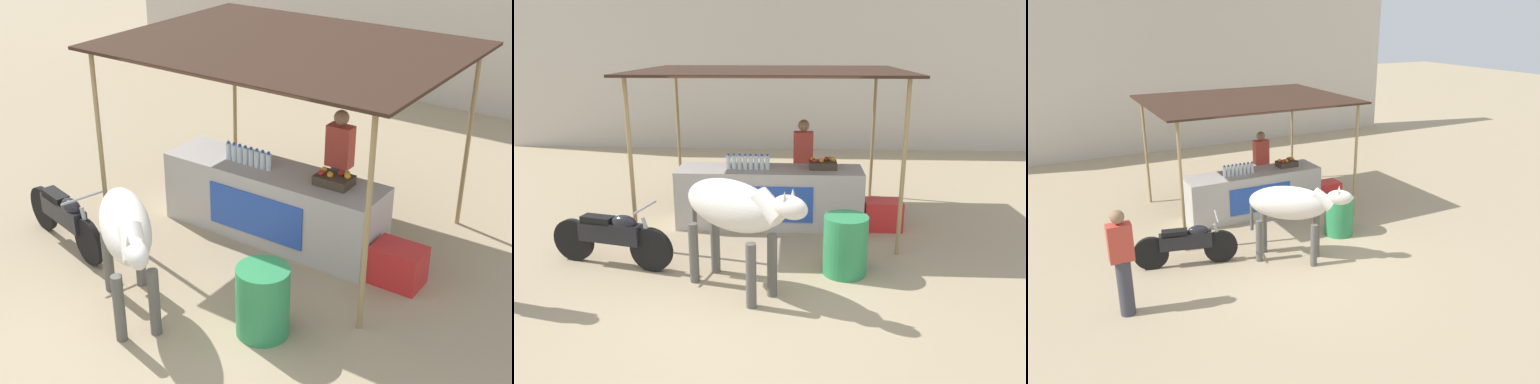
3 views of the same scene
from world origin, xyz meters
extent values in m
plane|color=tan|center=(0.00, 0.00, 0.00)|extent=(60.00, 60.00, 0.00)
cube|color=beige|center=(0.00, 8.73, 2.88)|extent=(16.00, 0.50, 5.75)
cube|color=#B2ADA8|center=(0.00, 2.20, 0.48)|extent=(3.00, 0.80, 0.96)
cube|color=#264CB2|center=(0.00, 1.79, 0.48)|extent=(1.40, 0.02, 0.58)
cube|color=#382319|center=(0.00, 2.50, 2.49)|extent=(4.20, 3.20, 0.04)
cylinder|color=#997F51|center=(-1.89, 1.06, 1.25)|extent=(0.06, 0.06, 2.49)
cylinder|color=#997F51|center=(1.89, 1.06, 1.25)|extent=(0.06, 0.06, 2.49)
cylinder|color=#997F51|center=(-1.89, 3.94, 1.25)|extent=(0.06, 0.06, 2.49)
cylinder|color=#997F51|center=(1.89, 3.94, 1.25)|extent=(0.06, 0.06, 2.49)
cylinder|color=silver|center=(-0.67, 2.15, 1.07)|extent=(0.07, 0.07, 0.22)
cylinder|color=blue|center=(-0.67, 2.15, 1.19)|extent=(0.04, 0.04, 0.03)
cylinder|color=silver|center=(-0.58, 2.15, 1.07)|extent=(0.07, 0.07, 0.22)
cylinder|color=blue|center=(-0.58, 2.15, 1.19)|extent=(0.04, 0.04, 0.03)
cylinder|color=silver|center=(-0.48, 2.15, 1.07)|extent=(0.07, 0.07, 0.22)
cylinder|color=blue|center=(-0.48, 2.15, 1.19)|extent=(0.04, 0.04, 0.03)
cylinder|color=silver|center=(-0.40, 2.15, 1.07)|extent=(0.07, 0.07, 0.22)
cylinder|color=blue|center=(-0.40, 2.15, 1.19)|extent=(0.04, 0.04, 0.03)
cylinder|color=silver|center=(-0.30, 2.15, 1.07)|extent=(0.07, 0.07, 0.22)
cylinder|color=blue|center=(-0.30, 2.15, 1.19)|extent=(0.04, 0.04, 0.03)
cylinder|color=silver|center=(-0.21, 2.15, 1.07)|extent=(0.07, 0.07, 0.22)
cylinder|color=blue|center=(-0.21, 2.15, 1.19)|extent=(0.04, 0.04, 0.03)
cylinder|color=silver|center=(-0.12, 2.15, 1.07)|extent=(0.07, 0.07, 0.22)
cylinder|color=blue|center=(-0.12, 2.15, 1.19)|extent=(0.04, 0.04, 0.03)
cylinder|color=silver|center=(-0.03, 2.15, 1.07)|extent=(0.07, 0.07, 0.22)
cylinder|color=blue|center=(-0.03, 2.15, 1.19)|extent=(0.04, 0.04, 0.03)
cube|color=#3F3326|center=(0.86, 2.25, 1.02)|extent=(0.44, 0.32, 0.12)
sphere|color=#B21E19|center=(0.71, 2.18, 1.11)|extent=(0.08, 0.08, 0.08)
sphere|color=orange|center=(1.02, 2.28, 1.11)|extent=(0.08, 0.08, 0.08)
sphere|color=#8CB22D|center=(0.99, 2.32, 1.11)|extent=(0.08, 0.08, 0.08)
sphere|color=#8CB22D|center=(0.98, 2.34, 1.11)|extent=(0.08, 0.08, 0.08)
sphere|color=#B21E19|center=(0.92, 2.31, 1.11)|extent=(0.08, 0.08, 0.08)
sphere|color=orange|center=(0.83, 2.20, 1.11)|extent=(0.08, 0.08, 0.08)
sphere|color=orange|center=(0.69, 2.29, 1.11)|extent=(0.08, 0.08, 0.08)
cylinder|color=#383842|center=(0.55, 2.95, 0.44)|extent=(0.22, 0.22, 0.88)
cube|color=#BF3F33|center=(0.55, 2.95, 1.16)|extent=(0.34, 0.20, 0.56)
sphere|color=#8C6647|center=(0.55, 2.95, 1.55)|extent=(0.20, 0.20, 0.20)
cube|color=red|center=(1.84, 2.10, 0.24)|extent=(0.60, 0.44, 0.48)
cylinder|color=#2D8C51|center=(1.08, 0.40, 0.39)|extent=(0.57, 0.57, 0.79)
ellipsoid|color=silver|center=(-0.33, -0.10, 1.08)|extent=(1.42, 1.27, 0.60)
cylinder|color=#575551|center=(0.17, -0.26, 0.39)|extent=(0.12, 0.12, 0.78)
cylinder|color=#575551|center=(-0.06, -0.55, 0.39)|extent=(0.12, 0.12, 0.78)
cylinder|color=#575551|center=(-0.61, 0.34, 0.39)|extent=(0.12, 0.12, 0.78)
cylinder|color=#575551|center=(-0.83, 0.05, 0.39)|extent=(0.12, 0.12, 0.78)
cylinder|color=silver|center=(0.14, -0.47, 1.19)|extent=(0.50, 0.47, 0.41)
ellipsoid|color=silver|center=(0.37, -0.65, 1.25)|extent=(0.48, 0.44, 0.26)
cone|color=beige|center=(0.40, -0.59, 1.39)|extent=(0.05, 0.05, 0.10)
cone|color=beige|center=(0.32, -0.70, 1.39)|extent=(0.05, 0.05, 0.10)
cylinder|color=#575551|center=(-0.86, 0.30, 0.81)|extent=(0.06, 0.06, 0.60)
cylinder|color=black|center=(-1.46, 0.33, 0.30)|extent=(0.60, 0.22, 0.60)
cylinder|color=black|center=(-2.62, 0.61, 0.30)|extent=(0.60, 0.22, 0.60)
cube|color=black|center=(-2.04, 0.47, 0.48)|extent=(0.92, 0.39, 0.28)
ellipsoid|color=black|center=(-1.83, 0.42, 0.64)|extent=(0.40, 0.28, 0.20)
cube|color=black|center=(-2.21, 0.52, 0.64)|extent=(0.47, 0.28, 0.10)
cylinder|color=#99999E|center=(-1.50, 0.35, 0.88)|extent=(0.16, 0.54, 0.03)
cylinder|color=#99999E|center=(-1.48, 0.34, 0.50)|extent=(0.21, 0.10, 0.49)
camera|label=1|loc=(4.56, -4.70, 4.67)|focal=50.00mm
camera|label=2|loc=(0.44, -5.64, 2.89)|focal=35.00mm
camera|label=3|loc=(-4.11, -7.32, 4.18)|focal=35.00mm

